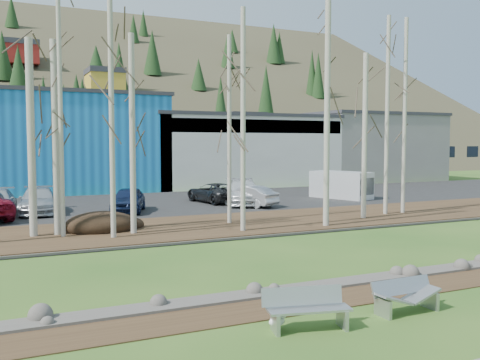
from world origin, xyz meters
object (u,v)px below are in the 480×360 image
car_7 (243,192)px  van_white (343,185)px  bench_damaged (405,296)px  car_8 (236,192)px  seagull (277,321)px  car_4 (128,200)px  car_6 (214,193)px  car_3 (38,201)px  bench_intact (307,309)px  car_5 (248,196)px

car_7 → van_white: (8.07, 0.18, 0.17)m
bench_damaged → car_8: car_8 is taller
seagull → car_7: 23.11m
car_4 → car_6: bearing=42.6°
car_3 → seagull: bearing=-75.6°
bench_damaged → car_8: size_ratio=0.39×
seagull → car_4: (1.41, 20.33, 0.67)m
car_7 → bench_intact: bearing=-91.9°
car_5 → car_6: bearing=-95.4°
bench_damaged → car_3: size_ratio=0.36×
bench_intact → car_5: (8.28, 20.17, 0.32)m
car_6 → van_white: 9.52m
bench_intact → car_6: size_ratio=0.41×
car_5 → car_7: bearing=-125.4°
car_6 → car_8: bearing=171.2°
car_6 → car_4: bearing=13.3°
bench_damaged → car_3: (-6.76, 22.20, 0.46)m
seagull → van_white: bearing=50.9°
seagull → car_8: (9.39, 22.92, 0.61)m
bench_damaged → car_6: 23.58m
car_3 → car_5: 12.38m
bench_intact → car_8: size_ratio=0.41×
car_8 → van_white: (7.79, -1.52, 0.31)m
car_6 → van_white: (9.39, -1.52, 0.31)m
seagull → car_6: size_ratio=0.10×
car_5 → seagull: bearing=41.1°
bench_intact → car_8: (8.81, 23.20, 0.32)m
van_white → car_6: bearing=151.8°
bench_damaged → van_white: (13.77, 21.65, 0.70)m
seagull → car_5: car_5 is taller
car_6 → car_7: 2.15m
bench_intact → van_white: size_ratio=0.41×
van_white → car_8: bearing=149.9°
bench_damaged → van_white: bearing=56.4°
car_3 → car_4: size_ratio=1.18×
bench_intact → bench_damaged: 2.83m
car_6 → car_7: car_7 is taller
car_3 → car_5: bearing=-3.8°
car_4 → car_5: car_4 is taller
car_3 → car_6: size_ratio=1.06×
bench_intact → car_6: (7.20, 23.20, 0.32)m
seagull → van_white: van_white is taller
bench_intact → car_6: bearing=86.3°
car_3 → car_8: 12.78m
car_7 → van_white: bearing=20.9°
car_8 → van_white: van_white is taller
car_4 → car_6: 6.89m
bench_damaged → car_7: bearing=74.0°
van_white → bench_damaged: bearing=-141.5°
car_8 → van_white: size_ratio=0.99×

